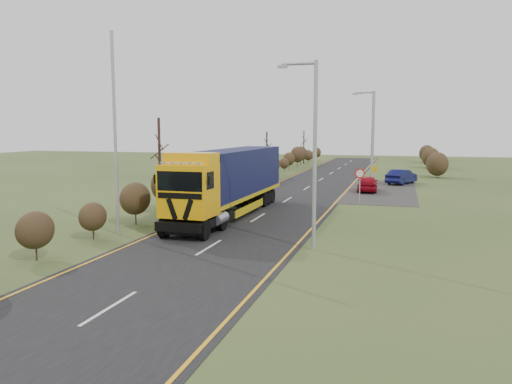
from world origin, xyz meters
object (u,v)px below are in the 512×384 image
object	(u,v)px
car_blue_sedan	(402,177)
speed_sign	(360,179)
streetlight_near	(313,148)
lorry	(230,178)
car_red_hatchback	(367,183)

from	to	relation	value
car_blue_sedan	speed_sign	distance (m)	14.78
streetlight_near	speed_sign	bearing A→B (deg)	86.52
car_blue_sedan	streetlight_near	size ratio (longest dim) A/B	0.53
car_blue_sedan	streetlight_near	xyz separation A→B (m)	(-3.74, -29.02, 3.81)
car_blue_sedan	lorry	bearing A→B (deg)	88.03
lorry	streetlight_near	world-z (taller)	streetlight_near
car_red_hatchback	streetlight_near	xyz separation A→B (m)	(-0.95, -22.01, 3.83)
speed_sign	lorry	bearing A→B (deg)	-134.37
lorry	car_blue_sedan	distance (m)	24.12
car_red_hatchback	speed_sign	xyz separation A→B (m)	(-0.07, -7.45, 1.10)
streetlight_near	speed_sign	size ratio (longest dim) A/B	3.24
car_blue_sedan	speed_sign	world-z (taller)	speed_sign
speed_sign	car_blue_sedan	bearing A→B (deg)	78.82
car_red_hatchback	car_blue_sedan	size ratio (longest dim) A/B	0.95
car_red_hatchback	streetlight_near	distance (m)	22.36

